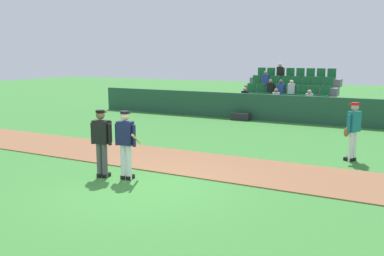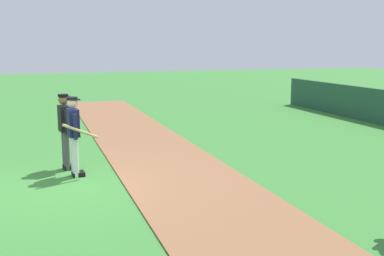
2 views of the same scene
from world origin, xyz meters
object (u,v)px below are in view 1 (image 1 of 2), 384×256
at_px(equipment_bag, 241,117).
at_px(runner_teal_jersey, 353,129).
at_px(batter_navy_jersey, 126,142).
at_px(umpire_home_plate, 102,139).

bearing_deg(equipment_bag, runner_teal_jersey, -46.03).
bearing_deg(batter_navy_jersey, umpire_home_plate, -168.64).
xyz_separation_m(umpire_home_plate, runner_teal_jersey, (5.51, 4.76, -0.04)).
distance_m(runner_teal_jersey, equipment_bag, 8.42).
bearing_deg(umpire_home_plate, batter_navy_jersey, 11.36).
bearing_deg(batter_navy_jersey, runner_teal_jersey, 43.66).
bearing_deg(equipment_bag, batter_navy_jersey, -84.83).
relative_size(umpire_home_plate, equipment_bag, 1.96).
distance_m(batter_navy_jersey, equipment_bag, 10.74).
distance_m(umpire_home_plate, runner_teal_jersey, 7.29).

